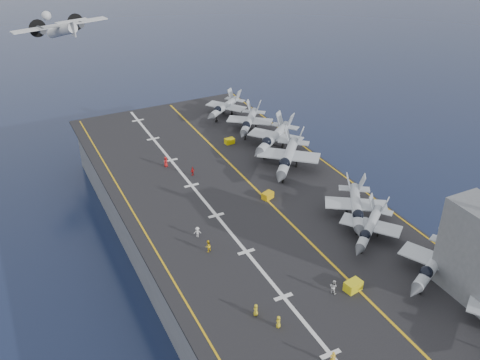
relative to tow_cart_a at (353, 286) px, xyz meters
name	(u,v)px	position (x,y,z in m)	size (l,w,h in m)	color
ground	(251,259)	(-2.37, 22.71, -11.04)	(500.00, 500.00, 0.00)	#142135
hull	(251,234)	(-2.37, 22.71, -6.04)	(36.00, 90.00, 10.00)	#56595E
flight_deck	(251,207)	(-2.37, 22.71, -0.84)	(38.00, 92.00, 0.40)	black
foul_line	(268,201)	(0.63, 22.71, -0.62)	(0.35, 90.00, 0.02)	gold
landing_centerline	(216,215)	(-8.37, 22.71, -0.62)	(0.50, 90.00, 0.02)	silver
deck_edge_port	(146,234)	(-19.37, 22.71, -0.62)	(0.25, 90.00, 0.02)	gold
deck_edge_stbd	(349,180)	(16.13, 22.71, -0.62)	(0.25, 90.00, 0.02)	gold
fighter_jet_1	(435,262)	(10.53, -2.52, 1.76)	(16.49, 14.36, 4.81)	gray
fighter_jet_2	(370,226)	(8.41, 7.68, 1.56)	(15.20, 14.48, 4.41)	gray
fighter_jet_3	(356,206)	(9.80, 12.60, 1.74)	(15.25, 16.52, 4.77)	#959BA5
fighter_jet_5	(288,156)	(8.58, 30.19, 2.14)	(18.52, 19.09, 5.56)	#A2ABB2
fighter_jet_6	(274,137)	(10.35, 38.28, 1.99)	(18.18, 17.26, 5.26)	#999FA9
fighter_jet_7	(249,121)	(9.94, 47.45, 1.69)	(15.40, 16.12, 4.67)	#99A0AA
fighter_jet_8	(224,106)	(8.86, 56.75, 1.57)	(15.27, 14.39, 4.42)	gray
tow_cart_a	(353,286)	(0.00, 0.00, 0.00)	(2.35, 1.74, 1.29)	gold
tow_cart_b	(268,195)	(0.98, 23.56, -0.10)	(2.10, 1.73, 1.08)	gold
tow_cart_c	(230,141)	(4.10, 44.24, -0.11)	(1.85, 1.26, 1.07)	#C3AF06
crew_0	(278,322)	(-11.41, -1.32, 0.16)	(1.15, 1.08, 1.60)	gold
crew_1	(333,358)	(-8.99, -8.48, 0.27)	(1.30, 1.12, 1.83)	gold
crew_2	(208,246)	(-12.99, 15.13, 0.27)	(1.29, 1.10, 1.82)	yellow
crew_3	(197,232)	(-12.96, 18.94, 0.16)	(1.13, 0.95, 1.61)	silver
crew_4	(193,171)	(-6.88, 35.81, 0.17)	(1.15, 0.99, 1.62)	#B41314
crew_5	(166,162)	(-9.89, 40.88, 0.29)	(1.34, 1.18, 1.87)	#B21919
crew_7	(333,287)	(-2.51, 0.68, 0.33)	(1.20, 1.39, 1.94)	silver
transport_plane	(62,31)	(-17.34, 86.58, 13.61)	(24.55, 19.36, 5.15)	white
crew_8	(256,310)	(-12.82, 1.50, 0.16)	(1.15, 1.08, 1.60)	gold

